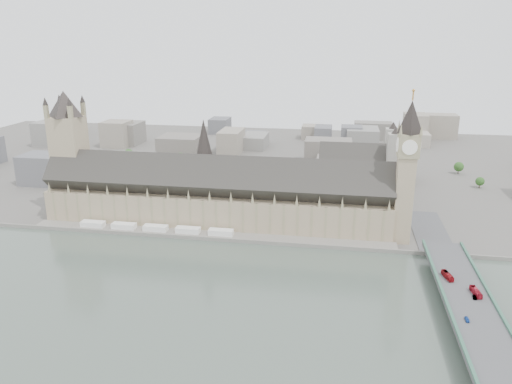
% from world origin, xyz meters
% --- Properties ---
extents(ground, '(900.00, 900.00, 0.00)m').
position_xyz_m(ground, '(0.00, 0.00, 0.00)').
color(ground, '#595651').
rests_on(ground, ground).
extents(river_thames, '(600.00, 600.00, 0.00)m').
position_xyz_m(river_thames, '(0.00, -165.00, 0.00)').
color(river_thames, '#3F4A3F').
rests_on(river_thames, ground).
extents(embankment_wall, '(600.00, 1.50, 3.00)m').
position_xyz_m(embankment_wall, '(0.00, -15.00, 1.50)').
color(embankment_wall, gray).
rests_on(embankment_wall, ground).
extents(river_terrace, '(270.00, 15.00, 2.00)m').
position_xyz_m(river_terrace, '(0.00, -7.50, 1.00)').
color(river_terrace, gray).
rests_on(river_terrace, ground).
extents(terrace_tents, '(118.00, 7.00, 4.00)m').
position_xyz_m(terrace_tents, '(-40.00, -7.00, 4.00)').
color(terrace_tents, white).
rests_on(terrace_tents, river_terrace).
extents(palace_of_westminster, '(265.00, 40.73, 55.44)m').
position_xyz_m(palace_of_westminster, '(0.00, 19.70, 22.71)').
color(palace_of_westminster, tan).
rests_on(palace_of_westminster, ground).
extents(elizabeth_tower, '(17.00, 17.00, 107.50)m').
position_xyz_m(elizabeth_tower, '(138.00, 8.00, 58.09)').
color(elizabeth_tower, tan).
rests_on(elizabeth_tower, ground).
extents(victoria_tower, '(30.00, 30.00, 100.00)m').
position_xyz_m(victoria_tower, '(-122.00, 26.00, 55.20)').
color(victoria_tower, tan).
rests_on(victoria_tower, ground).
extents(central_tower, '(13.00, 13.00, 48.00)m').
position_xyz_m(central_tower, '(-10.00, 26.00, 57.92)').
color(central_tower, '#999069').
rests_on(central_tower, ground).
extents(westminster_bridge, '(25.00, 325.00, 10.25)m').
position_xyz_m(westminster_bridge, '(162.00, -87.50, 5.12)').
color(westminster_bridge, '#474749').
rests_on(westminster_bridge, ground).
extents(bridge_parapets, '(25.00, 235.00, 1.15)m').
position_xyz_m(bridge_parapets, '(162.00, -132.00, 10.82)').
color(bridge_parapets, '#396852').
rests_on(bridge_parapets, westminster_bridge).
extents(westminster_abbey, '(68.00, 36.00, 64.00)m').
position_xyz_m(westminster_abbey, '(110.92, 95.00, 25.08)').
color(westminster_abbey, '#9F998F').
rests_on(westminster_abbey, ground).
extents(city_skyline_inland, '(720.00, 360.00, 38.00)m').
position_xyz_m(city_skyline_inland, '(0.00, 245.00, 19.00)').
color(city_skyline_inland, gray).
rests_on(city_skyline_inland, ground).
extents(park_trees, '(110.00, 30.00, 15.00)m').
position_xyz_m(park_trees, '(-10.00, 60.00, 7.50)').
color(park_trees, '#244619').
rests_on(park_trees, ground).
extents(red_bus_north, '(5.33, 11.91, 3.23)m').
position_xyz_m(red_bus_north, '(155.60, -67.75, 11.87)').
color(red_bus_north, maroon).
rests_on(red_bus_north, westminster_bridge).
extents(red_bus_south, '(4.36, 11.84, 3.22)m').
position_xyz_m(red_bus_south, '(166.70, -84.90, 11.86)').
color(red_bus_south, '#AE1528').
rests_on(red_bus_south, westminster_bridge).
extents(car_blue, '(1.87, 4.54, 1.54)m').
position_xyz_m(car_blue, '(156.52, -112.27, 11.02)').
color(car_blue, '#174099').
rests_on(car_blue, westminster_bridge).
extents(car_silver, '(2.10, 4.67, 1.49)m').
position_xyz_m(car_silver, '(165.23, -89.17, 10.99)').
color(car_silver, gray).
rests_on(car_silver, westminster_bridge).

